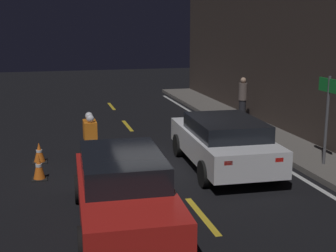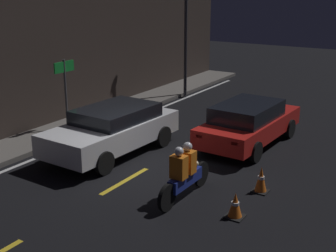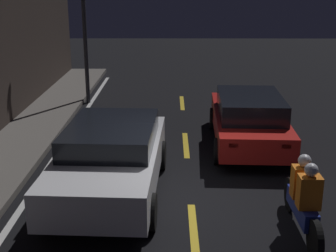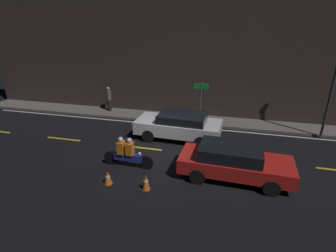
# 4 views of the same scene
# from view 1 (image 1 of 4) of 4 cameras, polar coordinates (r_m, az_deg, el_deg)

# --- Properties ---
(ground_plane) EXTENTS (56.00, 56.00, 0.00)m
(ground_plane) POSITION_cam_1_polar(r_m,az_deg,el_deg) (13.05, -0.81, -4.99)
(ground_plane) COLOR black
(raised_curb) EXTENTS (28.00, 1.66, 0.15)m
(raised_curb) POSITION_cam_1_polar(r_m,az_deg,el_deg) (14.65, 15.93, -3.22)
(raised_curb) COLOR #605B56
(raised_curb) RESTS_ON ground
(lane_dash_a) EXTENTS (2.00, 0.14, 0.01)m
(lane_dash_a) POSITION_cam_1_polar(r_m,az_deg,el_deg) (22.63, -6.92, 2.41)
(lane_dash_a) COLOR gold
(lane_dash_a) RESTS_ON ground
(lane_dash_b) EXTENTS (2.00, 0.14, 0.01)m
(lane_dash_b) POSITION_cam_1_polar(r_m,az_deg,el_deg) (18.26, -4.96, 0.04)
(lane_dash_b) COLOR gold
(lane_dash_b) RESTS_ON ground
(lane_dash_c) EXTENTS (2.00, 0.14, 0.01)m
(lane_dash_c) POSITION_cam_1_polar(r_m,az_deg,el_deg) (13.98, -1.80, -3.79)
(lane_dash_c) COLOR gold
(lane_dash_c) RESTS_ON ground
(lane_dash_d) EXTENTS (2.00, 0.14, 0.01)m
(lane_dash_d) POSITION_cam_1_polar(r_m,az_deg,el_deg) (9.90, 4.16, -10.84)
(lane_dash_d) COLOR gold
(lane_dash_d) RESTS_ON ground
(lane_solid_kerb) EXTENTS (25.20, 0.14, 0.01)m
(lane_solid_kerb) POSITION_cam_1_polar(r_m,az_deg,el_deg) (14.16, 12.13, -3.86)
(lane_solid_kerb) COLOR silver
(lane_solid_kerb) RESTS_ON ground
(sedan_white) EXTENTS (4.57, 2.19, 1.42)m
(sedan_white) POSITION_cam_1_polar(r_m,az_deg,el_deg) (12.81, 6.75, -1.81)
(sedan_white) COLOR silver
(sedan_white) RESTS_ON ground
(taxi_red) EXTENTS (4.51, 2.02, 1.40)m
(taxi_red) POSITION_cam_1_polar(r_m,az_deg,el_deg) (9.31, -5.45, -7.45)
(taxi_red) COLOR red
(taxi_red) RESTS_ON ground
(motorcycle) EXTENTS (2.29, 0.37, 1.39)m
(motorcycle) POSITION_cam_1_polar(r_m,az_deg,el_deg) (13.62, -9.44, -1.57)
(motorcycle) COLOR black
(motorcycle) RESTS_ON ground
(traffic_cone_near) EXTENTS (0.41, 0.41, 0.59)m
(traffic_cone_near) POSITION_cam_1_polar(r_m,az_deg,el_deg) (13.88, -15.42, -3.15)
(traffic_cone_near) COLOR black
(traffic_cone_near) RESTS_ON ground
(traffic_cone_mid) EXTENTS (0.39, 0.39, 0.67)m
(traffic_cone_mid) POSITION_cam_1_polar(r_m,az_deg,el_deg) (12.37, -15.47, -4.87)
(traffic_cone_mid) COLOR black
(traffic_cone_mid) RESTS_ON ground
(pedestrian) EXTENTS (0.34, 0.34, 1.67)m
(pedestrian) POSITION_cam_1_polar(r_m,az_deg,el_deg) (18.84, 9.09, 3.40)
(pedestrian) COLOR black
(pedestrian) RESTS_ON raised_curb
(shop_sign) EXTENTS (0.90, 0.08, 2.40)m
(shop_sign) POSITION_cam_1_polar(r_m,az_deg,el_deg) (13.11, 18.92, 2.69)
(shop_sign) COLOR #4C4C51
(shop_sign) RESTS_ON raised_curb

